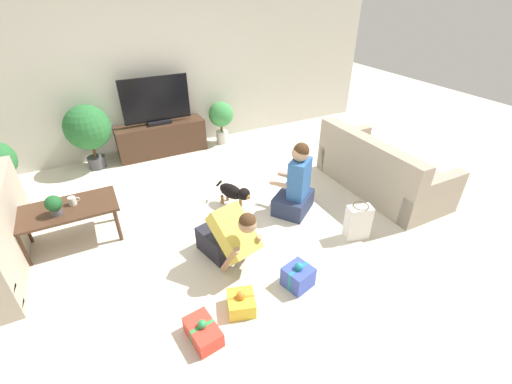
{
  "coord_description": "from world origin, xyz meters",
  "views": [
    {
      "loc": [
        -1.08,
        -3.2,
        2.58
      ],
      "look_at": [
        0.47,
        -0.17,
        0.45
      ],
      "focal_mm": 24.0,
      "sensor_mm": 36.0,
      "label": 1
    }
  ],
  "objects_px": {
    "potted_plant_back_left": "(88,129)",
    "mug": "(73,201)",
    "sofa_right": "(380,171)",
    "coffee_table": "(67,212)",
    "tv": "(156,103)",
    "gift_box_b": "(203,332)",
    "tv_console": "(162,138)",
    "person_sitting": "(296,187)",
    "person_kneeling": "(228,237)",
    "potted_plant_back_right": "(221,117)",
    "gift_box_a": "(241,303)",
    "tabletop_plant": "(54,205)",
    "gift_box_c": "(298,276)",
    "dog": "(234,192)",
    "gift_bag_a": "(358,222)"
  },
  "relations": [
    {
      "from": "dog",
      "to": "sofa_right",
      "type": "bearing_deg",
      "value": -37.76
    },
    {
      "from": "coffee_table",
      "to": "tabletop_plant",
      "type": "height_order",
      "value": "tabletop_plant"
    },
    {
      "from": "gift_box_b",
      "to": "tabletop_plant",
      "type": "bearing_deg",
      "value": 118.27
    },
    {
      "from": "gift_bag_a",
      "to": "mug",
      "type": "relative_size",
      "value": 3.69
    },
    {
      "from": "person_kneeling",
      "to": "tabletop_plant",
      "type": "xyz_separation_m",
      "value": [
        -1.52,
        1.04,
        0.24
      ]
    },
    {
      "from": "dog",
      "to": "gift_box_c",
      "type": "relative_size",
      "value": 1.81
    },
    {
      "from": "potted_plant_back_left",
      "to": "mug",
      "type": "xyz_separation_m",
      "value": [
        -0.33,
        -1.79,
        -0.15
      ]
    },
    {
      "from": "gift_box_b",
      "to": "tabletop_plant",
      "type": "height_order",
      "value": "tabletop_plant"
    },
    {
      "from": "tv",
      "to": "potted_plant_back_right",
      "type": "bearing_deg",
      "value": -2.65
    },
    {
      "from": "potted_plant_back_right",
      "to": "mug",
      "type": "distance_m",
      "value": 3.07
    },
    {
      "from": "potted_plant_back_left",
      "to": "tabletop_plant",
      "type": "bearing_deg",
      "value": -104.49
    },
    {
      "from": "potted_plant_back_right",
      "to": "gift_box_a",
      "type": "height_order",
      "value": "potted_plant_back_right"
    },
    {
      "from": "person_kneeling",
      "to": "gift_box_b",
      "type": "relative_size",
      "value": 2.25
    },
    {
      "from": "potted_plant_back_right",
      "to": "tabletop_plant",
      "type": "bearing_deg",
      "value": -144.12
    },
    {
      "from": "sofa_right",
      "to": "gift_bag_a",
      "type": "distance_m",
      "value": 1.24
    },
    {
      "from": "gift_box_b",
      "to": "person_kneeling",
      "type": "bearing_deg",
      "value": 53.1
    },
    {
      "from": "sofa_right",
      "to": "person_kneeling",
      "type": "bearing_deg",
      "value": 99.54
    },
    {
      "from": "potted_plant_back_left",
      "to": "tabletop_plant",
      "type": "xyz_separation_m",
      "value": [
        -0.5,
        -1.92,
        -0.07
      ]
    },
    {
      "from": "person_kneeling",
      "to": "tv_console",
      "type": "bearing_deg",
      "value": 74.21
    },
    {
      "from": "potted_plant_back_right",
      "to": "mug",
      "type": "relative_size",
      "value": 6.3
    },
    {
      "from": "tv_console",
      "to": "tabletop_plant",
      "type": "distance_m",
      "value": 2.54
    },
    {
      "from": "gift_bag_a",
      "to": "gift_box_a",
      "type": "bearing_deg",
      "value": -168.61
    },
    {
      "from": "coffee_table",
      "to": "gift_box_a",
      "type": "distance_m",
      "value": 2.19
    },
    {
      "from": "tabletop_plant",
      "to": "gift_box_c",
      "type": "bearing_deg",
      "value": -39.65
    },
    {
      "from": "coffee_table",
      "to": "gift_box_c",
      "type": "distance_m",
      "value": 2.6
    },
    {
      "from": "sofa_right",
      "to": "gift_box_a",
      "type": "relative_size",
      "value": 5.7
    },
    {
      "from": "potted_plant_back_left",
      "to": "gift_bag_a",
      "type": "relative_size",
      "value": 2.29
    },
    {
      "from": "gift_box_c",
      "to": "coffee_table",
      "type": "bearing_deg",
      "value": 137.75
    },
    {
      "from": "mug",
      "to": "tabletop_plant",
      "type": "distance_m",
      "value": 0.22
    },
    {
      "from": "gift_box_a",
      "to": "gift_bag_a",
      "type": "distance_m",
      "value": 1.67
    },
    {
      "from": "coffee_table",
      "to": "tv_console",
      "type": "bearing_deg",
      "value": 51.57
    },
    {
      "from": "person_kneeling",
      "to": "gift_bag_a",
      "type": "relative_size",
      "value": 1.91
    },
    {
      "from": "sofa_right",
      "to": "tv",
      "type": "relative_size",
      "value": 1.69
    },
    {
      "from": "potted_plant_back_left",
      "to": "gift_bag_a",
      "type": "xyz_separation_m",
      "value": [
        2.51,
        -3.25,
        -0.44
      ]
    },
    {
      "from": "tv",
      "to": "coffee_table",
      "type": "bearing_deg",
      "value": -128.43
    },
    {
      "from": "tv_console",
      "to": "person_sitting",
      "type": "relative_size",
      "value": 1.51
    },
    {
      "from": "gift_box_a",
      "to": "gift_box_b",
      "type": "distance_m",
      "value": 0.43
    },
    {
      "from": "tv",
      "to": "person_sitting",
      "type": "distance_m",
      "value": 2.79
    },
    {
      "from": "tv_console",
      "to": "gift_box_b",
      "type": "distance_m",
      "value": 3.81
    },
    {
      "from": "coffee_table",
      "to": "potted_plant_back_left",
      "type": "bearing_deg",
      "value": 77.22
    },
    {
      "from": "person_sitting",
      "to": "tabletop_plant",
      "type": "relative_size",
      "value": 4.32
    },
    {
      "from": "sofa_right",
      "to": "coffee_table",
      "type": "relative_size",
      "value": 1.75
    },
    {
      "from": "tv",
      "to": "gift_bag_a",
      "type": "relative_size",
      "value": 2.45
    },
    {
      "from": "potted_plant_back_right",
      "to": "gift_box_c",
      "type": "relative_size",
      "value": 2.47
    },
    {
      "from": "dog",
      "to": "gift_box_b",
      "type": "xyz_separation_m",
      "value": [
        -1.04,
        -1.68,
        -0.14
      ]
    },
    {
      "from": "coffee_table",
      "to": "gift_box_b",
      "type": "xyz_separation_m",
      "value": [
        0.88,
        -1.87,
        -0.33
      ]
    },
    {
      "from": "potted_plant_back_right",
      "to": "gift_box_a",
      "type": "xyz_separation_m",
      "value": [
        -1.28,
        -3.58,
        -0.41
      ]
    },
    {
      "from": "tv",
      "to": "gift_box_b",
      "type": "bearing_deg",
      "value": -99.29
    },
    {
      "from": "potted_plant_back_right",
      "to": "person_kneeling",
      "type": "relative_size",
      "value": 0.9
    },
    {
      "from": "person_kneeling",
      "to": "gift_box_b",
      "type": "bearing_deg",
      "value": -141.7
    }
  ]
}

